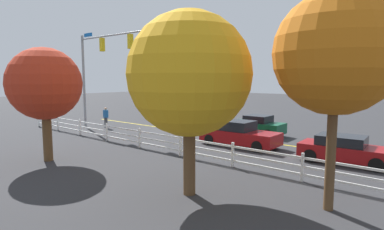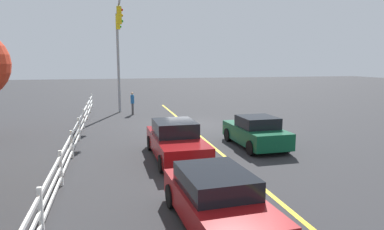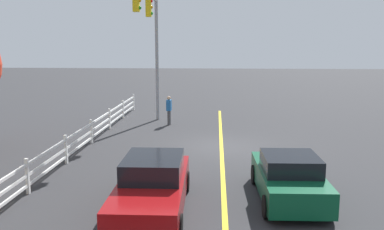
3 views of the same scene
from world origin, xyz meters
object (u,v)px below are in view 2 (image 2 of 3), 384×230
car_2 (256,132)px  pedestrian (132,102)px  car_0 (217,200)px  car_1 (176,141)px

car_2 → pedestrian: bearing=22.4°
car_0 → car_2: 8.10m
pedestrian → car_0: bearing=96.3°
car_1 → pedestrian: 12.18m
pedestrian → car_1: bearing=98.2°
car_1 → car_0: bearing=-2.1°
car_0 → pedestrian: 18.15m
car_2 → pedestrian: (11.13, 4.93, 0.24)m
car_1 → car_2: (1.01, -3.96, -0.03)m
car_0 → pedestrian: size_ratio=2.51×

